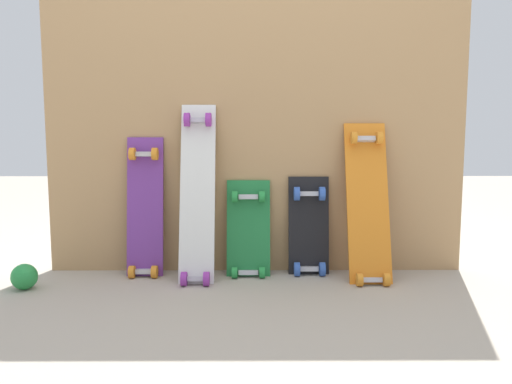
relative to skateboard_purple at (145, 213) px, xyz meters
name	(u,v)px	position (x,y,z in m)	size (l,w,h in m)	color
ground_plane	(256,273)	(0.58, 0.02, -0.33)	(12.00, 12.00, 0.00)	#A89E8E
plywood_wall_panel	(256,131)	(0.58, 0.09, 0.42)	(2.20, 0.04, 1.49)	tan
skateboard_purple	(145,213)	(0.00, 0.00, 0.00)	(0.19, 0.18, 0.78)	#6B338C
skateboard_white	(197,198)	(0.28, -0.07, 0.08)	(0.18, 0.31, 0.95)	silver
skateboard_green	(248,235)	(0.54, -0.01, -0.11)	(0.23, 0.18, 0.56)	#1E7238
skateboard_black	(309,231)	(0.85, 0.01, -0.10)	(0.21, 0.15, 0.57)	black
skateboard_orange	(368,208)	(1.14, -0.08, 0.03)	(0.21, 0.32, 0.86)	orange
rubber_ball	(24,277)	(-0.52, -0.26, -0.27)	(0.12, 0.12, 0.12)	#268C3F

